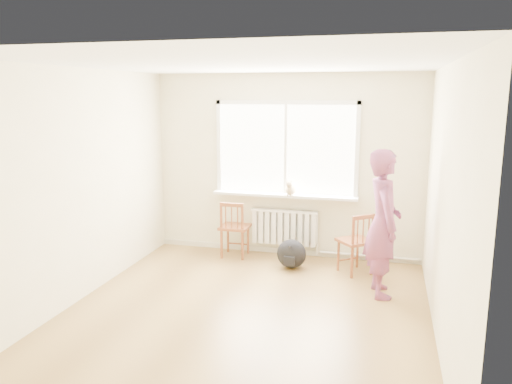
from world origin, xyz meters
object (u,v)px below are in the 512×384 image
Objects in this scene: chair_right at (357,243)px; person at (383,223)px; chair_left at (234,229)px; cat at (291,189)px; backpack at (291,254)px.

chair_right is 0.85m from person.
chair_right is at bearing 13.61° from person.
chair_left is at bearing -47.38° from chair_right.
chair_left is at bearing 54.32° from person.
person is 1.70m from cat.
chair_right is at bearing 0.36° from backpack.
chair_right is (1.82, -0.25, -0.00)m from chair_left.
chair_left is 0.48× the size of person.
backpack is at bearing -39.15° from chair_right.
person reaches higher than backpack.
cat is at bearing -168.77° from chair_left.
cat is at bearing 104.06° from backpack.
chair_right is 1.26m from cat.
chair_right is 0.48× the size of person.
person is 4.85× the size of cat.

